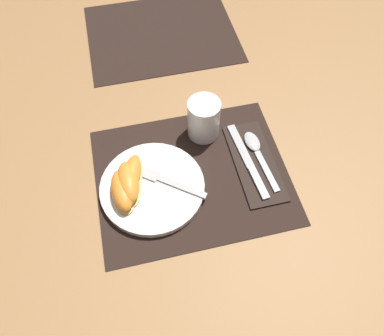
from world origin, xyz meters
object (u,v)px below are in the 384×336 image
object	(u,v)px
knife	(248,162)
citrus_wedge_1	(128,183)
fork	(161,179)
juice_glass	(204,121)
citrus_wedge_0	(130,178)
plate	(152,187)
spoon	(256,149)
citrus_wedge_2	(122,191)

from	to	relation	value
knife	citrus_wedge_1	size ratio (longest dim) A/B	2.02
fork	juice_glass	bearing A→B (deg)	43.20
juice_glass	citrus_wedge_0	size ratio (longest dim) A/B	0.76
fork	citrus_wedge_1	xyz separation A→B (m)	(-0.07, -0.00, 0.02)
juice_glass	citrus_wedge_0	bearing A→B (deg)	-150.13
citrus_wedge_0	citrus_wedge_1	distance (m)	0.01
knife	plate	bearing A→B (deg)	-175.79
spoon	fork	distance (m)	0.24
plate	spoon	bearing A→B (deg)	10.32
knife	citrus_wedge_2	bearing A→B (deg)	-175.20
citrus_wedge_2	juice_glass	bearing A→B (deg)	32.86
citrus_wedge_1	citrus_wedge_2	world-z (taller)	citrus_wedge_1
juice_glass	citrus_wedge_2	bearing A→B (deg)	-147.14
plate	fork	size ratio (longest dim) A/B	1.43
spoon	fork	bearing A→B (deg)	-171.37
spoon	citrus_wedge_2	xyz separation A→B (m)	(-0.32, -0.05, 0.03)
plate	fork	xyz separation A→B (m)	(0.02, 0.01, 0.01)
plate	citrus_wedge_1	world-z (taller)	citrus_wedge_1
juice_glass	citrus_wedge_2	size ratio (longest dim) A/B	0.96
juice_glass	spoon	bearing A→B (deg)	-37.40
knife	citrus_wedge_2	world-z (taller)	citrus_wedge_2
spoon	fork	xyz separation A→B (m)	(-0.24, -0.04, 0.01)
juice_glass	spoon	xyz separation A→B (m)	(0.11, -0.08, -0.04)
juice_glass	spoon	world-z (taller)	juice_glass
citrus_wedge_2	citrus_wedge_1	bearing A→B (deg)	44.79
fork	spoon	bearing A→B (deg)	8.63
fork	citrus_wedge_0	distance (m)	0.07
knife	citrus_wedge_0	bearing A→B (deg)	179.44
knife	citrus_wedge_0	size ratio (longest dim) A/B	1.59
citrus_wedge_0	citrus_wedge_2	size ratio (longest dim) A/B	1.27
citrus_wedge_1	citrus_wedge_2	bearing A→B (deg)	-135.21
plate	fork	world-z (taller)	fork
juice_glass	spoon	size ratio (longest dim) A/B	0.59
plate	citrus_wedge_0	bearing A→B (deg)	155.65
spoon	citrus_wedge_1	bearing A→B (deg)	-172.66
citrus_wedge_0	citrus_wedge_2	distance (m)	0.03
fork	citrus_wedge_2	xyz separation A→B (m)	(-0.09, -0.02, 0.01)
citrus_wedge_2	citrus_wedge_0	bearing A→B (deg)	52.44
spoon	plate	bearing A→B (deg)	-169.68
plate	citrus_wedge_0	world-z (taller)	citrus_wedge_0
plate	citrus_wedge_2	distance (m)	0.07
fork	citrus_wedge_0	size ratio (longest dim) A/B	1.20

